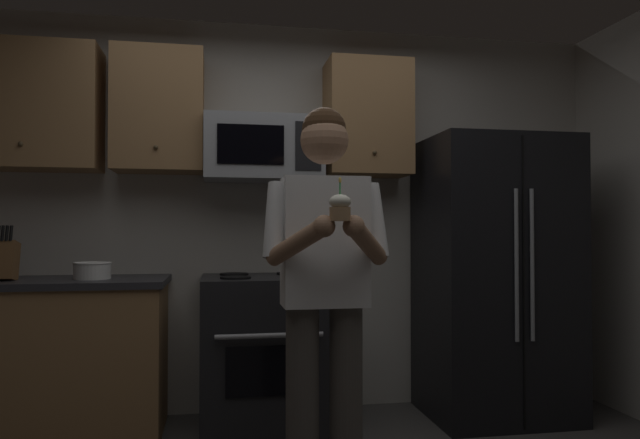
# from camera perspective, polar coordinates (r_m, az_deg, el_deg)

# --- Properties ---
(wall_back) EXTENTS (4.40, 0.10, 2.60)m
(wall_back) POSITION_cam_1_polar(r_m,az_deg,el_deg) (4.00, -3.77, 0.30)
(wall_back) COLOR beige
(wall_back) RESTS_ON ground
(oven_range) EXTENTS (0.76, 0.70, 0.93)m
(oven_range) POSITION_cam_1_polar(r_m,az_deg,el_deg) (3.67, -5.48, -12.72)
(oven_range) COLOR black
(oven_range) RESTS_ON ground
(microwave) EXTENTS (0.74, 0.41, 0.40)m
(microwave) POSITION_cam_1_polar(r_m,az_deg,el_deg) (3.75, -5.59, 6.84)
(microwave) COLOR #9EA0A5
(refrigerator) EXTENTS (0.90, 0.75, 1.80)m
(refrigerator) POSITION_cam_1_polar(r_m,az_deg,el_deg) (3.98, 16.73, -5.40)
(refrigerator) COLOR black
(refrigerator) RESTS_ON ground
(cabinet_row_upper) EXTENTS (2.78, 0.36, 0.76)m
(cabinet_row_upper) POSITION_cam_1_polar(r_m,az_deg,el_deg) (3.84, -14.36, 10.17)
(cabinet_row_upper) COLOR #9E7247
(counter_left) EXTENTS (1.44, 0.66, 0.92)m
(counter_left) POSITION_cam_1_polar(r_m,az_deg,el_deg) (3.82, -25.84, -12.16)
(counter_left) COLOR #9E7247
(counter_left) RESTS_ON ground
(knife_block) EXTENTS (0.16, 0.15, 0.32)m
(knife_block) POSITION_cam_1_polar(r_m,az_deg,el_deg) (3.75, -28.74, -3.47)
(knife_block) COLOR brown
(knife_block) RESTS_ON counter_left
(bowl_large_white) EXTENTS (0.21, 0.21, 0.10)m
(bowl_large_white) POSITION_cam_1_polar(r_m,az_deg,el_deg) (3.64, -21.39, -4.63)
(bowl_large_white) COLOR white
(bowl_large_white) RESTS_ON counter_left
(person) EXTENTS (0.60, 0.48, 1.76)m
(person) POSITION_cam_1_polar(r_m,az_deg,el_deg) (2.63, 0.47, -5.56)
(person) COLOR #4C4742
(person) RESTS_ON ground
(cupcake) EXTENTS (0.09, 0.09, 0.17)m
(cupcake) POSITION_cam_1_polar(r_m,az_deg,el_deg) (2.30, 1.98, 1.21)
(cupcake) COLOR #A87F56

